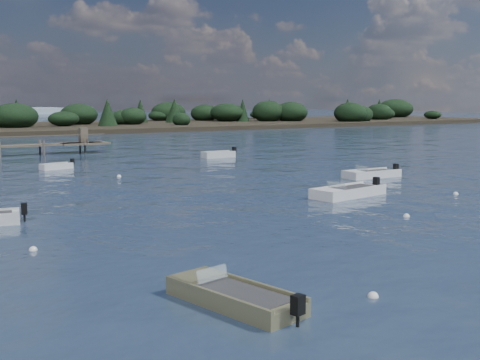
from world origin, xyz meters
TOP-DOWN VIEW (x-y plane):
  - ground at (0.00, 60.00)m, footprint 400.00×400.00m
  - tender_far_white at (-2.60, 33.95)m, footprint 2.94×1.57m
  - dinghy_mid_white_b at (15.77, 16.52)m, footprint 4.76×1.77m
  - dinghy_mid_white_a at (8.42, 10.80)m, footprint 5.38×2.59m
  - dinghy_near_olive at (-7.06, -1.88)m, footprint 2.46×4.65m
  - tender_far_grey_b at (13.63, 35.62)m, footprint 3.65×1.35m
  - buoy_a at (-3.29, -3.45)m, footprint 0.32×0.32m
  - buoy_b at (6.67, 4.58)m, footprint 0.32×0.32m
  - buoy_c at (-10.45, 7.33)m, footprint 0.32×0.32m
  - buoy_d at (14.50, 7.97)m, footprint 0.32×0.32m
  - buoy_e at (0.06, 26.60)m, footprint 0.32×0.32m
  - far_headland at (25.00, 100.00)m, footprint 190.00×40.00m

SIDE VIEW (x-z plane):
  - ground at x=0.00m, z-range 0.00..0.00m
  - buoy_a at x=-3.29m, z-range -0.16..0.16m
  - buoy_b at x=6.67m, z-range -0.16..0.16m
  - buoy_c at x=-10.45m, z-range -0.16..0.16m
  - buoy_d at x=14.50m, z-range -0.16..0.16m
  - buoy_e at x=0.06m, z-range -0.16..0.16m
  - tender_far_white at x=-2.60m, z-range -0.35..0.63m
  - dinghy_near_olive at x=-7.06m, z-range -0.41..0.70m
  - dinghy_mid_white_b at x=15.77m, z-range -0.44..0.74m
  - dinghy_mid_white_a at x=8.42m, z-range -0.46..0.78m
  - tender_far_grey_b at x=13.63m, z-range -0.45..0.80m
  - far_headland at x=25.00m, z-range -0.94..4.86m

